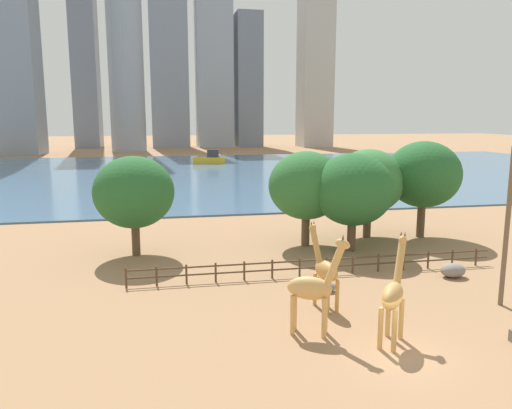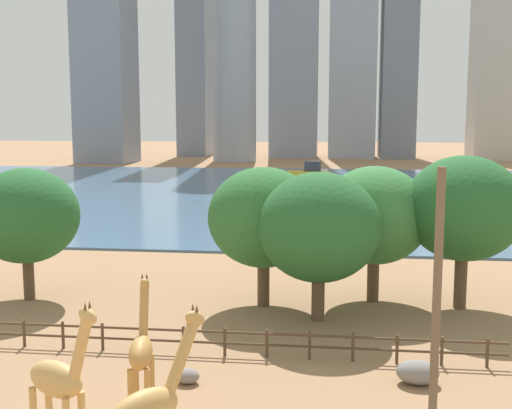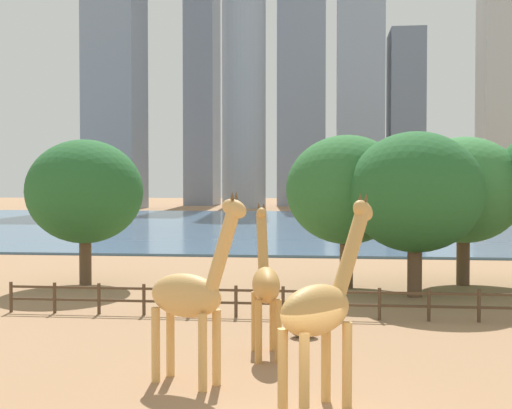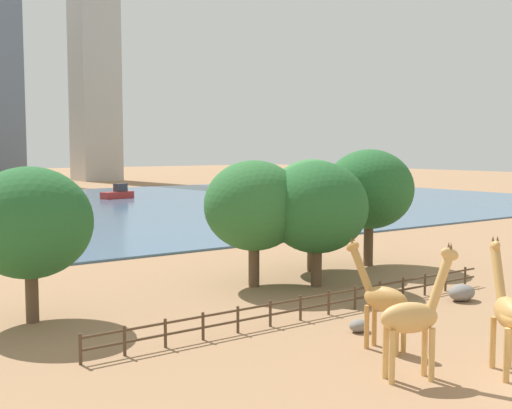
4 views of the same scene
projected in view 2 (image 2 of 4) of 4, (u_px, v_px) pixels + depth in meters
name	position (u px, v px, depth m)	size (l,w,h in m)	color
ground_plane	(297.00, 191.00, 96.34)	(400.00, 400.00, 0.00)	#9E7551
harbor_water	(296.00, 192.00, 93.38)	(180.00, 86.00, 0.20)	#476B8C
giraffe_tall	(60.00, 380.00, 20.66)	(3.10, 1.92, 5.24)	tan
giraffe_companion	(141.00, 351.00, 23.66)	(1.23, 3.29, 4.82)	#C18C47
giraffe_young	(151.00, 408.00, 18.60)	(2.67, 3.15, 5.20)	tan
utility_pole	(436.00, 311.00, 20.56)	(0.28, 0.28, 9.29)	brown
boulder_near_fence	(188.00, 376.00, 26.26)	(0.98, 0.82, 0.62)	gray
boulder_by_pole	(418.00, 372.00, 26.19)	(1.74, 1.29, 0.97)	gray
enclosure_fence	(209.00, 339.00, 29.37)	(26.12, 0.14, 1.30)	#4C3826
tree_left_large	(264.00, 218.00, 36.53)	(6.37, 6.37, 8.06)	brown
tree_center_broad	(464.00, 209.00, 36.01)	(6.61, 6.61, 8.75)	brown
tree_right_tall	(319.00, 227.00, 33.83)	(6.50, 6.50, 8.02)	brown
tree_left_small	(26.00, 216.00, 37.81)	(6.26, 6.26, 7.91)	brown
tree_right_small	(375.00, 215.00, 37.46)	(6.39, 6.39, 8.05)	brown
boat_ferry	(443.00, 178.00, 104.58)	(6.12, 3.44, 2.55)	#B22D28
boat_sailboat	(309.00, 173.00, 111.27)	(7.63, 3.52, 3.24)	gold
skyline_block_central	(398.00, 70.00, 173.46)	(9.06, 14.05, 47.26)	slate
skyline_tower_short	(353.00, 13.00, 173.53)	(12.48, 14.72, 78.12)	#939EAD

